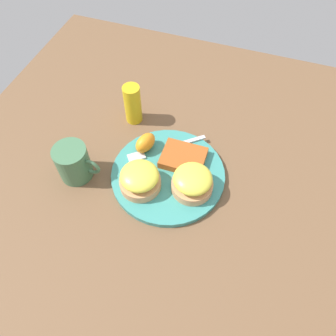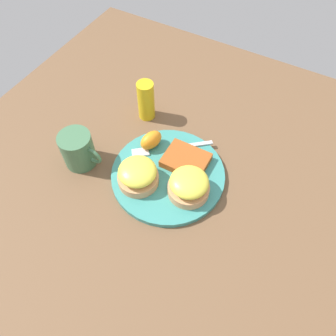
# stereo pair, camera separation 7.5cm
# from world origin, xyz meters

# --- Properties ---
(ground_plane) EXTENTS (1.10, 1.10, 0.00)m
(ground_plane) POSITION_xyz_m (0.00, 0.00, 0.00)
(ground_plane) COLOR brown
(plate) EXTENTS (0.27, 0.27, 0.01)m
(plate) POSITION_xyz_m (0.00, 0.00, 0.01)
(plate) COLOR teal
(plate) RESTS_ON ground_plane
(sandwich_benedict_left) EXTENTS (0.09, 0.09, 0.06)m
(sandwich_benedict_left) POSITION_xyz_m (-0.05, -0.05, 0.04)
(sandwich_benedict_left) COLOR tan
(sandwich_benedict_left) RESTS_ON plate
(sandwich_benedict_right) EXTENTS (0.09, 0.09, 0.06)m
(sandwich_benedict_right) POSITION_xyz_m (0.07, -0.02, 0.04)
(sandwich_benedict_right) COLOR tan
(sandwich_benedict_right) RESTS_ON plate
(hashbrown_patty) EXTENTS (0.10, 0.08, 0.02)m
(hashbrown_patty) POSITION_xyz_m (0.02, 0.05, 0.02)
(hashbrown_patty) COLOR #A24F1E
(hashbrown_patty) RESTS_ON plate
(orange_wedge) EXTENTS (0.05, 0.07, 0.04)m
(orange_wedge) POSITION_xyz_m (-0.08, 0.05, 0.04)
(orange_wedge) COLOR orange
(orange_wedge) RESTS_ON plate
(fork) EXTENTS (0.17, 0.14, 0.00)m
(fork) POSITION_xyz_m (-0.04, 0.06, 0.02)
(fork) COLOR silver
(fork) RESTS_ON plate
(cup) EXTENTS (0.11, 0.08, 0.09)m
(cup) POSITION_xyz_m (-0.21, -0.06, 0.05)
(cup) COLOR #42704C
(cup) RESTS_ON ground_plane
(condiment_bottle) EXTENTS (0.04, 0.04, 0.11)m
(condiment_bottle) POSITION_xyz_m (-0.15, 0.15, 0.06)
(condiment_bottle) COLOR gold
(condiment_bottle) RESTS_ON ground_plane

